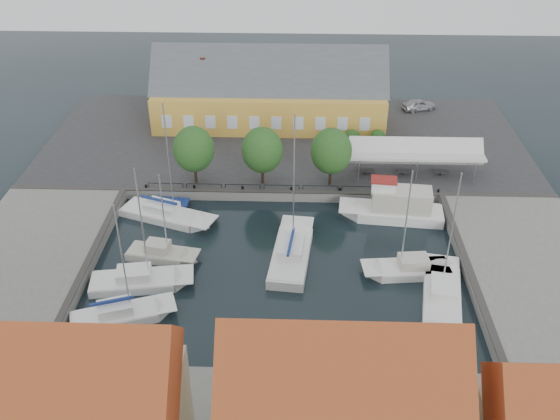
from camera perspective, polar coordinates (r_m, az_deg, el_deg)
name	(u,v)px	position (r m, az deg, el deg)	size (l,w,h in m)	color
ground	(278,260)	(55.72, -0.20, -4.58)	(140.00, 140.00, 0.00)	black
north_quay	(285,142)	(75.22, 0.43, 6.23)	(56.00, 26.00, 1.00)	#2D2D30
west_quay	(25,264)	(58.77, -22.32, -4.59)	(12.00, 24.00, 1.00)	slate
east_quay	(535,274)	(57.52, 22.30, -5.45)	(12.00, 24.00, 1.00)	slate
quay_edge_fittings	(280,221)	(59.01, -0.02, -1.00)	(56.00, 24.72, 0.40)	#383533
warehouse	(265,94)	(78.65, -1.38, 10.53)	(28.56, 14.00, 9.55)	gold
tent_canopy	(416,152)	(67.31, 12.29, 5.21)	(14.00, 4.00, 2.83)	silver
quay_trees	(262,150)	(63.50, -1.63, 5.49)	(18.20, 4.20, 6.30)	black
car_silver	(419,105)	(84.53, 12.58, 9.38)	(1.77, 4.39, 1.50)	#A0A2A7
car_red	(262,150)	(70.66, -1.63, 5.46)	(1.38, 3.95, 1.30)	#501B12
center_sailboat	(292,254)	(55.80, 1.06, -4.07)	(4.14, 10.64, 14.04)	white
trawler	(395,209)	(61.96, 10.51, 0.10)	(10.47, 4.04, 5.00)	white
east_boat_b	(409,271)	(55.18, 11.70, -5.44)	(7.96, 3.29, 10.67)	white
east_boat_c	(442,294)	(53.26, 14.57, -7.46)	(4.50, 9.54, 11.68)	white
west_boat_a	(166,216)	(62.25, -10.38, -0.53)	(10.08, 6.00, 12.86)	white
west_boat_b	(161,256)	(56.80, -10.79, -4.11)	(6.75, 3.34, 9.16)	beige
west_boat_c	(139,282)	(54.09, -12.73, -6.46)	(8.96, 4.01, 11.68)	white
west_boat_d	(121,316)	(51.05, -14.34, -9.42)	(8.43, 5.00, 10.99)	white
launch_sw	(95,346)	(49.36, -16.59, -11.83)	(5.73, 5.09, 0.98)	white
launch_nw	(168,205)	(64.40, -10.20, 0.49)	(4.27, 1.99, 0.88)	navy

